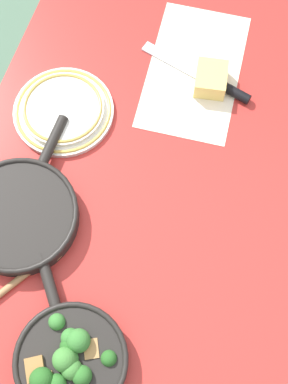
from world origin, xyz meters
name	(u,v)px	position (x,y,z in m)	size (l,w,h in m)	color
ground_plane	(144,271)	(0.00, 0.00, 0.00)	(14.00, 14.00, 0.00)	#51755B
dining_table_red	(144,208)	(0.00, 0.00, 0.66)	(1.27, 0.84, 0.74)	#B72D28
skillet_broccoli	(70,359)	(-0.38, 0.03, 0.77)	(0.30, 0.26, 0.08)	black
skillet_eggs	(19,215)	(-0.13, 0.24, 0.77)	(0.39, 0.26, 0.04)	black
wooden_spoon	(6,289)	(-0.29, 0.21, 0.75)	(0.35, 0.24, 0.02)	#A87A4C
parchment_sheet	(194,70)	(0.35, -0.02, 0.74)	(0.39, 0.24, 0.00)	silver
grater_knife	(211,80)	(0.33, -0.07, 0.75)	(0.11, 0.29, 0.02)	silver
cheese_block	(211,79)	(0.32, -0.07, 0.77)	(0.10, 0.08, 0.05)	#EACC66
dinner_plate_stack	(63,110)	(0.15, 0.24, 0.76)	(0.24, 0.24, 0.03)	silver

